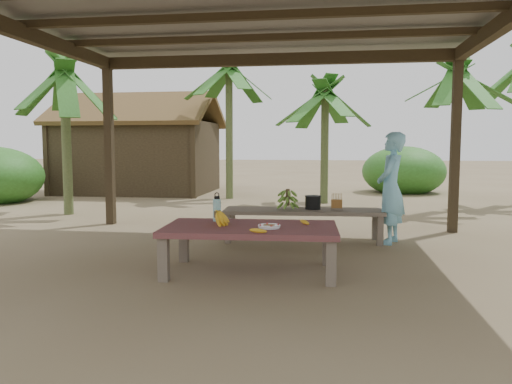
# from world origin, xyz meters

# --- Properties ---
(ground) EXTENTS (80.00, 80.00, 0.00)m
(ground) POSITION_xyz_m (0.00, 0.00, 0.00)
(ground) COLOR brown
(ground) RESTS_ON ground
(pavilion) EXTENTS (6.60, 5.60, 2.95)m
(pavilion) POSITION_xyz_m (-0.01, -0.01, 2.78)
(pavilion) COLOR black
(pavilion) RESTS_ON ground
(work_table) EXTENTS (1.85, 1.09, 0.50)m
(work_table) POSITION_xyz_m (0.09, -0.61, 0.43)
(work_table) COLOR brown
(work_table) RESTS_ON ground
(bench) EXTENTS (2.23, 0.72, 0.45)m
(bench) POSITION_xyz_m (0.54, 1.22, 0.39)
(bench) COLOR brown
(bench) RESTS_ON ground
(ripe_banana_bunch) EXTENTS (0.33, 0.30, 0.16)m
(ripe_banana_bunch) POSITION_xyz_m (-0.29, -0.60, 0.58)
(ripe_banana_bunch) COLOR yellow
(ripe_banana_bunch) RESTS_ON work_table
(plate) EXTENTS (0.23, 0.23, 0.04)m
(plate) POSITION_xyz_m (0.30, -0.72, 0.52)
(plate) COLOR white
(plate) RESTS_ON work_table
(loose_banana_front) EXTENTS (0.18, 0.11, 0.04)m
(loose_banana_front) POSITION_xyz_m (0.23, -1.01, 0.52)
(loose_banana_front) COLOR yellow
(loose_banana_front) RESTS_ON work_table
(loose_banana_side) EXTENTS (0.14, 0.14, 0.04)m
(loose_banana_side) POSITION_xyz_m (0.64, -0.40, 0.52)
(loose_banana_side) COLOR yellow
(loose_banana_side) RESTS_ON work_table
(water_flask) EXTENTS (0.09, 0.09, 0.32)m
(water_flask) POSITION_xyz_m (-0.34, -0.33, 0.64)
(water_flask) COLOR #3BB4B8
(water_flask) RESTS_ON work_table
(green_banana_stalk) EXTENTS (0.28, 0.28, 0.30)m
(green_banana_stalk) POSITION_xyz_m (0.32, 1.21, 0.60)
(green_banana_stalk) COLOR #598C2D
(green_banana_stalk) RESTS_ON bench
(cooking_pot) EXTENTS (0.22, 0.22, 0.18)m
(cooking_pot) POSITION_xyz_m (0.68, 1.26, 0.54)
(cooking_pot) COLOR black
(cooking_pot) RESTS_ON bench
(skewer_rack) EXTENTS (0.18, 0.09, 0.24)m
(skewer_rack) POSITION_xyz_m (1.00, 1.20, 0.57)
(skewer_rack) COLOR #A57F47
(skewer_rack) RESTS_ON bench
(woman) EXTENTS (0.53, 0.64, 1.52)m
(woman) POSITION_xyz_m (1.73, 1.24, 0.76)
(woman) COLOR #78C5E3
(woman) RESTS_ON ground
(hut) EXTENTS (4.40, 3.43, 2.85)m
(hut) POSITION_xyz_m (-4.50, 8.00, 1.10)
(hut) COLOR black
(hut) RESTS_ON ground
(banana_plant_ne) EXTENTS (1.80, 1.80, 3.04)m
(banana_plant_ne) POSITION_xyz_m (3.41, 4.91, 2.56)
(banana_plant_ne) COLOR #596638
(banana_plant_ne) RESTS_ON ground
(banana_plant_n) EXTENTS (1.80, 1.80, 2.80)m
(banana_plant_n) POSITION_xyz_m (0.78, 5.92, 2.32)
(banana_plant_n) COLOR #596638
(banana_plant_n) RESTS_ON ground
(banana_plant_nw) EXTENTS (1.80, 1.80, 3.51)m
(banana_plant_nw) POSITION_xyz_m (-1.60, 6.62, 3.01)
(banana_plant_nw) COLOR #596638
(banana_plant_nw) RESTS_ON ground
(banana_plant_w) EXTENTS (1.80, 1.80, 2.95)m
(banana_plant_w) POSITION_xyz_m (-4.13, 3.30, 2.46)
(banana_plant_w) COLOR #596638
(banana_plant_w) RESTS_ON ground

